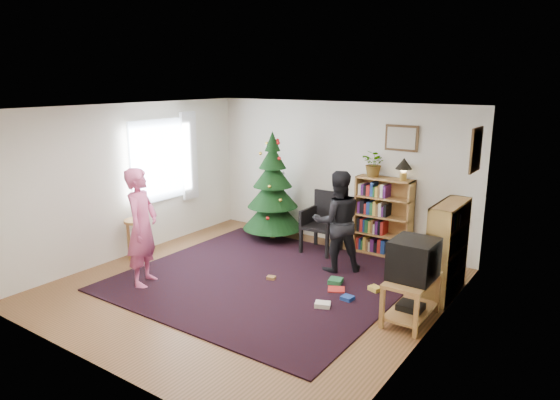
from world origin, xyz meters
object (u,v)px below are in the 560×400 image
Objects in this scene: christmas_tree at (273,195)px; potted_plant at (375,164)px; armchair at (325,220)px; table_lamp at (404,165)px; crt_tv at (413,259)px; person_standing at (142,227)px; picture_back at (402,138)px; stool at (137,229)px; bookshelf_back at (383,216)px; bookshelf_right at (447,249)px; person_by_chair at (337,222)px; picture_right at (476,150)px; tv_stand at (411,295)px.

christmas_tree reaches higher than potted_plant.
potted_plant is at bearing 31.34° from armchair.
potted_plant reaches higher than table_lamp.
person_standing is (-3.53, -1.10, 0.06)m from crt_tv.
picture_back is 0.82× the size of stool.
table_lamp is at bearing 9.91° from christmas_tree.
bookshelf_back is at bearing 121.64° from crt_tv.
bookshelf_back is (-0.19, -0.14, -1.29)m from picture_back.
crt_tv is 0.82× the size of stool.
crt_tv is (1.25, -2.03, 0.12)m from bookshelf_back.
christmas_tree is at bearing 78.54° from bookshelf_right.
person_by_chair is at bearing -22.55° from christmas_tree.
crt_tv reaches higher than armchair.
bookshelf_back is 1.00× the size of bookshelf_right.
bookshelf_back is 1.27× the size of armchair.
christmas_tree reaches higher than bookshelf_right.
bookshelf_right reaches higher than crt_tv.
crt_tv is at bearing 6.14° from stool.
person_standing is at bearing -123.54° from potted_plant.
picture_right is 0.46× the size of bookshelf_right.
picture_back is at bearing 38.28° from stool.
person_by_chair reaches higher than crt_tv.
stool is (-4.54, -1.43, -0.15)m from bookshelf_right.
crt_tv is 1.78m from person_by_chair.
stool is (-2.29, -2.09, -0.03)m from armchair.
bookshelf_back reaches higher than armchair.
armchair is (-2.13, 1.61, -0.24)m from crt_tv.
bookshelf_right is 4.19m from person_standing.
person_by_chair is at bearing -69.28° from person_standing.
picture_right reaches higher than potted_plant.
person_standing is at bearing -118.10° from armchair.
picture_back is 4.50m from stool.
christmas_tree is 2.96× the size of stool.
stool is 4.40m from table_lamp.
potted_plant reaches higher than bookshelf_right.
potted_plant is (-1.71, 0.59, -0.43)m from picture_right.
picture_back reaches higher than bookshelf_right.
tv_stand is 0.83× the size of armchair.
table_lamp is at bearing 35.91° from stool.
picture_back reaches higher than christmas_tree.
picture_right is 0.30× the size of christmas_tree.
table_lamp reaches higher than bookshelf_right.
armchair is 1.59m from table_lamp.
stool is at bearing -119.35° from christmas_tree.
picture_right is 0.35× the size of person_standing.
picture_right is at bearing 154.76° from person_by_chair.
stool is at bearing -173.86° from crt_tv.
person_by_chair reaches higher than bookshelf_right.
person_standing is (-3.65, -2.05, 0.18)m from bookshelf_right.
potted_plant reaches higher than armchair.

